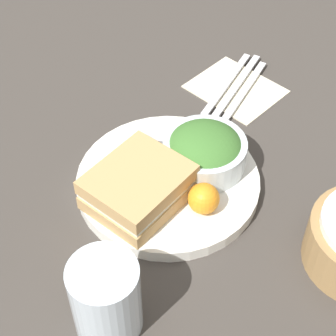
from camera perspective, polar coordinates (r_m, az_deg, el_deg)
name	(u,v)px	position (r m, az deg, el deg)	size (l,w,h in m)	color
ground_plane	(168,186)	(0.85, 0.00, -1.86)	(4.00, 4.00, 0.00)	#3D3833
plate	(168,182)	(0.84, 0.00, -1.40)	(0.27, 0.27, 0.02)	white
sandwich	(136,185)	(0.79, -3.26, -1.78)	(0.14, 0.12, 0.05)	tan
salad_bowl	(205,151)	(0.83, 3.75, 1.75)	(0.12, 0.12, 0.06)	silver
dressing_cup	(163,137)	(0.87, -0.49, 3.19)	(0.06, 0.06, 0.03)	#B7B7BC
orange_wedge	(204,199)	(0.78, 3.65, -3.11)	(0.04, 0.04, 0.04)	orange
drink_glass	(106,298)	(0.68, -6.32, -13.01)	(0.08, 0.08, 0.11)	silver
napkin	(236,89)	(1.02, 6.89, 8.01)	(0.13, 0.15, 0.00)	beige
fork	(227,84)	(1.03, 5.98, 8.52)	(0.19, 0.01, 0.01)	silver
knife	(236,87)	(1.02, 6.91, 8.21)	(0.20, 0.01, 0.01)	silver
spoon	(245,90)	(1.02, 7.85, 7.90)	(0.17, 0.01, 0.01)	silver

